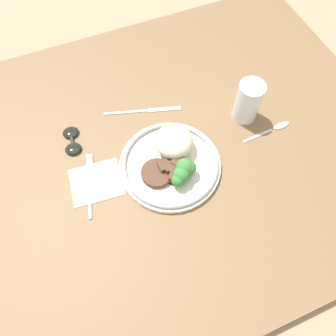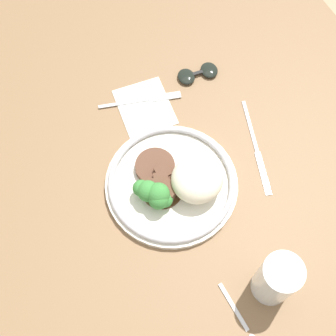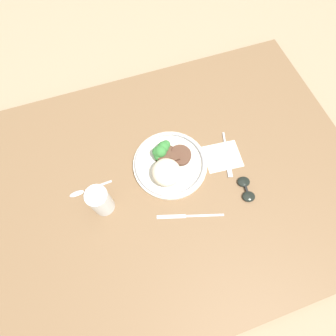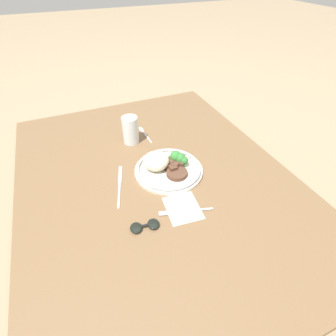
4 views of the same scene
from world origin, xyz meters
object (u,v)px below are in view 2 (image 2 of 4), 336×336
plate (174,183)px  fork (148,99)px  sunglasses (198,73)px  knife (257,150)px  juice_glass (276,280)px

plate → fork: size_ratio=1.48×
fork → sunglasses: size_ratio=1.83×
knife → plate: bearing=-72.6°
knife → juice_glass: bearing=-9.0°
fork → sunglasses: (-0.01, 0.13, 0.00)m
juice_glass → fork: juice_glass is taller
knife → sunglasses: (-0.22, -0.02, 0.01)m
plate → knife: (-0.00, 0.19, -0.02)m
plate → knife: plate is taller
juice_glass → plate: bearing=-164.6°
plate → sunglasses: bearing=142.8°
knife → sunglasses: 0.22m
juice_glass → knife: juice_glass is taller
fork → knife: fork is taller
knife → sunglasses: sunglasses is taller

